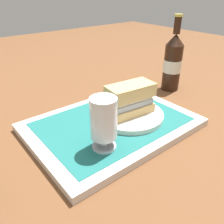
{
  "coord_description": "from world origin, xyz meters",
  "views": [
    {
      "loc": [
        0.35,
        0.43,
        0.35
      ],
      "look_at": [
        0.0,
        0.0,
        0.05
      ],
      "focal_mm": 37.41,
      "sensor_mm": 36.0,
      "label": 1
    }
  ],
  "objects_px": {
    "beer_glass": "(104,122)",
    "second_bottle": "(173,62)",
    "plate": "(129,115)",
    "sandwich": "(129,99)"
  },
  "relations": [
    {
      "from": "plate",
      "to": "sandwich",
      "type": "distance_m",
      "value": 0.05
    },
    {
      "from": "plate",
      "to": "sandwich",
      "type": "height_order",
      "value": "sandwich"
    },
    {
      "from": "sandwich",
      "to": "beer_glass",
      "type": "distance_m",
      "value": 0.15
    },
    {
      "from": "sandwich",
      "to": "second_bottle",
      "type": "relative_size",
      "value": 0.51
    },
    {
      "from": "sandwich",
      "to": "second_bottle",
      "type": "xyz_separation_m",
      "value": [
        -0.29,
        -0.09,
        0.03
      ]
    },
    {
      "from": "plate",
      "to": "sandwich",
      "type": "relative_size",
      "value": 1.39
    },
    {
      "from": "sandwich",
      "to": "second_bottle",
      "type": "bearing_deg",
      "value": -156.81
    },
    {
      "from": "sandwich",
      "to": "beer_glass",
      "type": "xyz_separation_m",
      "value": [
        0.14,
        0.07,
        0.01
      ]
    },
    {
      "from": "plate",
      "to": "second_bottle",
      "type": "relative_size",
      "value": 0.71
    },
    {
      "from": "beer_glass",
      "to": "second_bottle",
      "type": "height_order",
      "value": "second_bottle"
    }
  ]
}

